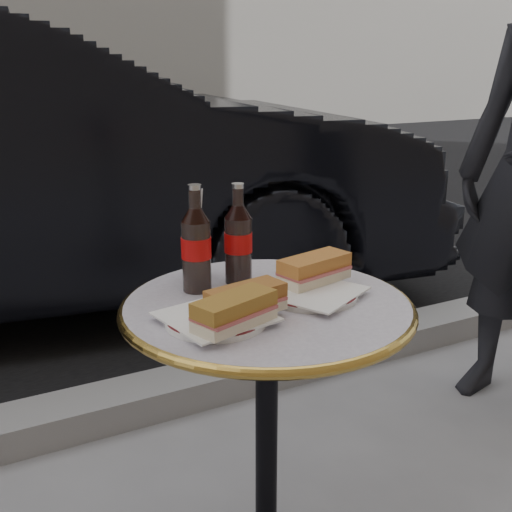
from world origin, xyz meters
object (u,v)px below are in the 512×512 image
bistro_table (266,452)px  plate_right (312,295)px  cola_bottle_left (196,238)px  cola_bottle_right (238,234)px  cola_glass (196,250)px  plate_left (216,320)px

bistro_table → plate_right: (0.10, -0.02, 0.37)m
plate_right → cola_bottle_left: bearing=142.2°
cola_bottle_right → cola_glass: 0.11m
cola_bottle_left → cola_bottle_right: 0.11m
cola_bottle_left → cola_bottle_right: bearing=3.0°
plate_left → cola_bottle_right: size_ratio=0.87×
cola_bottle_left → cola_bottle_right: cola_bottle_left is taller
bistro_table → cola_glass: (-0.07, 0.21, 0.43)m
plate_left → cola_bottle_right: 0.26m
bistro_table → plate_left: plate_left is taller
plate_left → plate_right: bearing=7.4°
cola_bottle_right → cola_glass: size_ratio=1.68×
bistro_table → cola_bottle_right: size_ratio=3.19×
bistro_table → plate_left: 0.40m
bistro_table → cola_bottle_left: size_ratio=3.08×
plate_right → cola_bottle_left: cola_bottle_left is taller
bistro_table → cola_bottle_right: (0.00, 0.14, 0.48)m
cola_bottle_left → cola_glass: (0.03, 0.08, -0.05)m
plate_right → cola_bottle_left: (-0.20, 0.16, 0.11)m
plate_left → cola_bottle_left: 0.22m
cola_bottle_left → bistro_table: bearing=-53.3°
bistro_table → plate_right: plate_right is taller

